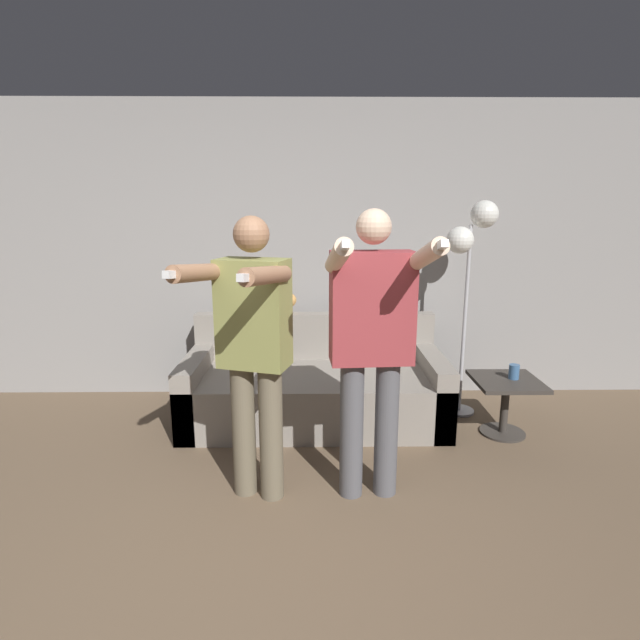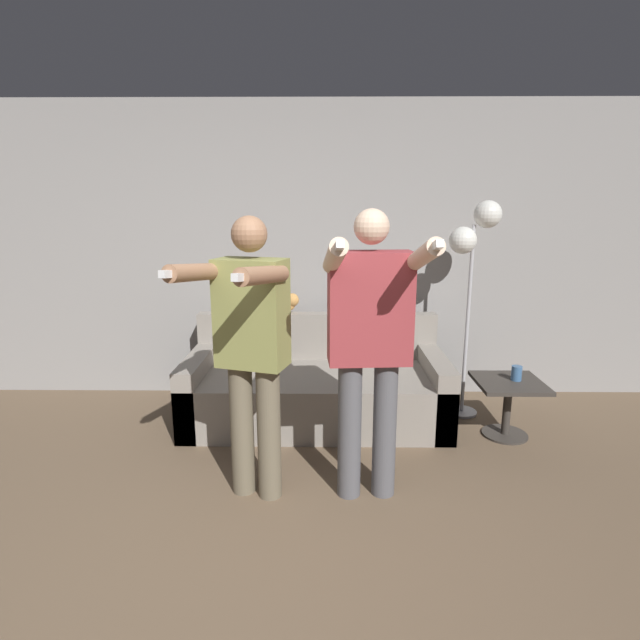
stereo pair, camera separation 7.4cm
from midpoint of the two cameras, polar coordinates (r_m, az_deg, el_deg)
ground_plane at (r=2.47m, az=-14.11°, el=-31.70°), size 16.00×16.00×0.00m
wall_back at (r=4.53m, az=-7.00°, el=7.57°), size 10.00×0.05×2.60m
couch at (r=4.12m, az=-1.12°, el=-7.80°), size 2.06×0.95×0.81m
person_left at (r=2.85m, az=-8.40°, el=-2.73°), size 0.58×0.75×1.67m
person_right at (r=2.83m, az=5.19°, el=-1.87°), size 0.56×0.68×1.71m
cat at (r=4.31m, az=-5.46°, el=1.76°), size 0.45×0.12×0.18m
floor_lamp at (r=4.15m, az=16.37°, el=8.25°), size 0.39×0.25×1.76m
side_table at (r=4.06m, az=19.96°, el=-8.01°), size 0.49×0.49×0.44m
cup at (r=4.04m, az=20.80°, el=-5.55°), size 0.08×0.08×0.11m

